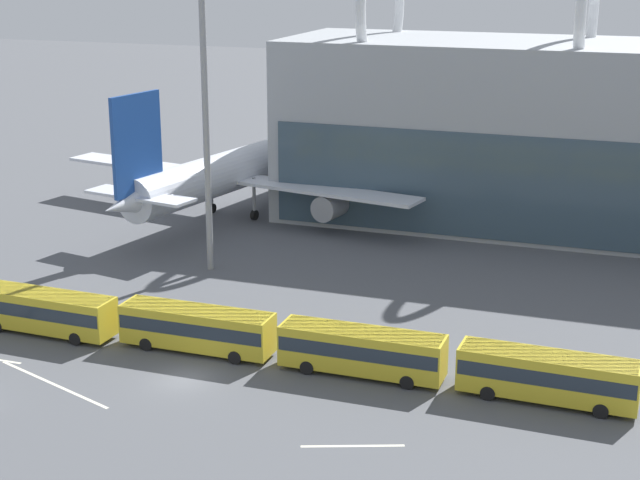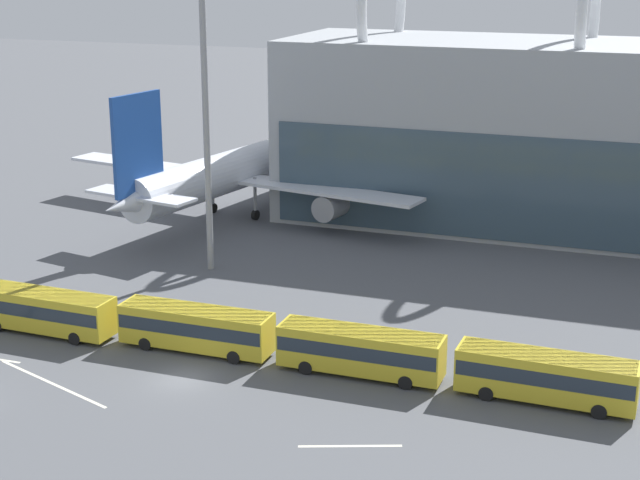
{
  "view_description": "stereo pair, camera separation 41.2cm",
  "coord_description": "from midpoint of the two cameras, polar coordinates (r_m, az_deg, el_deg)",
  "views": [
    {
      "loc": [
        29.91,
        -55.5,
        28.66
      ],
      "look_at": [
        2.0,
        22.47,
        4.0
      ],
      "focal_mm": 55.0,
      "sensor_mm": 36.0,
      "label": 1
    },
    {
      "loc": [
        30.3,
        -55.36,
        28.66
      ],
      "look_at": [
        2.0,
        22.47,
        4.0
      ],
      "focal_mm": 55.0,
      "sensor_mm": 36.0,
      "label": 2
    }
  ],
  "objects": [
    {
      "name": "floodlight_mast",
      "position": [
        87.94,
        -6.62,
        10.25
      ],
      "size": [
        2.73,
        2.73,
        29.18
      ],
      "color": "gray",
      "rests_on": "ground_plane"
    },
    {
      "name": "ground_plane",
      "position": [
        69.28,
        -7.84,
        -8.02
      ],
      "size": [
        440.0,
        440.0,
        0.0
      ],
      "primitive_type": "plane",
      "color": "#515459"
    },
    {
      "name": "shuttle_bus_2",
      "position": [
        68.66,
        2.55,
        -6.35
      ],
      "size": [
        11.68,
        2.86,
        3.28
      ],
      "rotation": [
        0.0,
        0.0,
        0.0
      ],
      "color": "gold",
      "rests_on": "ground_plane"
    },
    {
      "name": "shuttle_bus_1",
      "position": [
        73.1,
        -7.06,
        -5.0
      ],
      "size": [
        11.68,
        2.86,
        3.28
      ],
      "rotation": [
        0.0,
        0.0,
        -0.0
      ],
      "color": "gold",
      "rests_on": "ground_plane"
    },
    {
      "name": "shuttle_bus_0",
      "position": [
        78.82,
        -15.62,
        -3.89
      ],
      "size": [
        11.74,
        3.08,
        3.28
      ],
      "rotation": [
        0.0,
        0.0,
        -0.03
      ],
      "color": "gold",
      "rests_on": "ground_plane"
    },
    {
      "name": "airliner_at_gate_near",
      "position": [
        108.91,
        -4.85,
        4.08
      ],
      "size": [
        44.97,
        42.9,
        15.57
      ],
      "rotation": [
        0.0,
        0.0,
        1.38
      ],
      "color": "silver",
      "rests_on": "ground_plane"
    },
    {
      "name": "lane_stripe_1",
      "position": [
        60.13,
        1.97,
        -11.89
      ],
      "size": [
        5.94,
        2.46,
        0.01
      ],
      "primitive_type": "cube",
      "rotation": [
        0.0,
        0.0,
        0.36
      ],
      "color": "silver",
      "rests_on": "ground_plane"
    },
    {
      "name": "shuttle_bus_3",
      "position": [
        66.4,
        13.19,
        -7.63
      ],
      "size": [
        11.73,
        3.02,
        3.28
      ],
      "rotation": [
        0.0,
        0.0,
        -0.02
      ],
      "color": "gold",
      "rests_on": "ground_plane"
    },
    {
      "name": "lane_stripe_4",
      "position": [
        70.44,
        -15.18,
        -8.04
      ],
      "size": [
        11.2,
        4.24,
        0.01
      ],
      "primitive_type": "cube",
      "rotation": [
        0.0,
        0.0,
        -0.35
      ],
      "color": "silver",
      "rests_on": "ground_plane"
    }
  ]
}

